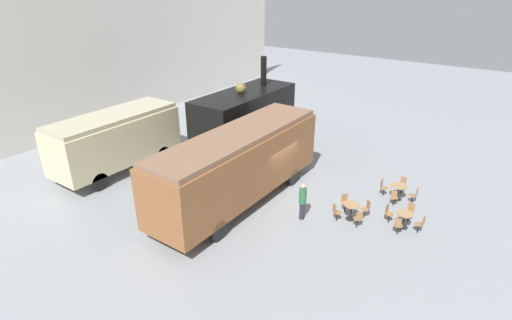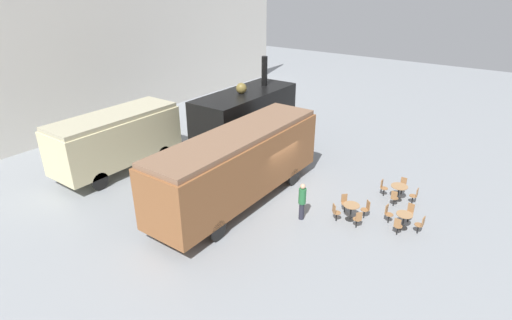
% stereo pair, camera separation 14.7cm
% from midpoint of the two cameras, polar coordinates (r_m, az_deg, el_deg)
% --- Properties ---
extents(ground_plane, '(80.00, 80.00, 0.00)m').
position_cam_midpoint_polar(ground_plane, '(20.86, 2.64, -4.32)').
color(ground_plane, gray).
extents(backdrop_wall, '(44.00, 0.15, 9.00)m').
position_cam_midpoint_polar(backdrop_wall, '(30.36, -23.67, 11.99)').
color(backdrop_wall, silver).
rests_on(backdrop_wall, ground_plane).
extents(passenger_coach_vintage, '(7.26, 2.67, 3.32)m').
position_cam_midpoint_polar(passenger_coach_vintage, '(23.65, -19.59, 3.02)').
color(passenger_coach_vintage, beige).
rests_on(passenger_coach_vintage, ground_plane).
extents(steam_locomotive, '(7.34, 2.74, 5.66)m').
position_cam_midpoint_polar(steam_locomotive, '(24.72, -1.77, 6.35)').
color(steam_locomotive, black).
rests_on(steam_locomotive, ground_plane).
extents(passenger_coach_wooden, '(10.20, 2.67, 3.63)m').
position_cam_midpoint_polar(passenger_coach_wooden, '(18.91, -2.70, -0.39)').
color(passenger_coach_wooden, brown).
rests_on(passenger_coach_wooden, ground_plane).
extents(cafe_table_near, '(0.81, 0.81, 0.77)m').
position_cam_midpoint_polar(cafe_table_near, '(20.94, 19.53, -3.88)').
color(cafe_table_near, black).
rests_on(cafe_table_near, ground_plane).
extents(cafe_table_mid, '(0.74, 0.74, 0.77)m').
position_cam_midpoint_polar(cafe_table_mid, '(18.68, 13.26, -6.73)').
color(cafe_table_mid, black).
rests_on(cafe_table_mid, ground_plane).
extents(cafe_table_far, '(0.71, 0.71, 0.72)m').
position_cam_midpoint_polar(cafe_table_far, '(18.78, 20.21, -7.68)').
color(cafe_table_far, black).
rests_on(cafe_table_far, ground_plane).
extents(cafe_chair_0, '(0.36, 0.36, 0.87)m').
position_cam_midpoint_polar(cafe_chair_0, '(21.12, 17.48, -3.58)').
color(cafe_chair_0, black).
rests_on(cafe_chair_0, ground_plane).
extents(cafe_chair_1, '(0.36, 0.36, 0.87)m').
position_cam_midpoint_polar(cafe_chair_1, '(20.30, 18.94, -4.99)').
color(cafe_chair_1, black).
rests_on(cafe_chair_1, ground_plane).
extents(cafe_chair_2, '(0.36, 0.36, 0.87)m').
position_cam_midpoint_polar(cafe_chair_2, '(20.86, 21.55, -4.59)').
color(cafe_chair_2, black).
rests_on(cafe_chair_2, ground_plane).
extents(cafe_chair_3, '(0.36, 0.36, 0.87)m').
position_cam_midpoint_polar(cafe_chair_3, '(21.66, 20.02, -3.24)').
color(cafe_chair_3, black).
rests_on(cafe_chair_3, ground_plane).
extents(cafe_chair_4, '(0.40, 0.40, 0.87)m').
position_cam_midpoint_polar(cafe_chair_4, '(19.29, 12.37, -5.78)').
color(cafe_chair_4, black).
rests_on(cafe_chair_4, ground_plane).
extents(cafe_chair_5, '(0.40, 0.40, 0.87)m').
position_cam_midpoint_polar(cafe_chair_5, '(18.44, 11.12, -7.18)').
color(cafe_chair_5, black).
rests_on(cafe_chair_5, ground_plane).
extents(cafe_chair_6, '(0.40, 0.40, 0.87)m').
position_cam_midpoint_polar(cafe_chair_6, '(18.15, 14.18, -8.06)').
color(cafe_chair_6, black).
rests_on(cafe_chair_6, ground_plane).
extents(cafe_chair_7, '(0.40, 0.40, 0.87)m').
position_cam_midpoint_polar(cafe_chair_7, '(19.01, 15.30, -6.59)').
color(cafe_chair_7, black).
rests_on(cafe_chair_7, ground_plane).
extents(cafe_chair_8, '(0.36, 0.36, 0.87)m').
position_cam_midpoint_polar(cafe_chair_8, '(19.39, 20.94, -6.77)').
color(cafe_chair_8, black).
rests_on(cafe_chair_8, ground_plane).
extents(cafe_chair_9, '(0.36, 0.36, 0.87)m').
position_cam_midpoint_polar(cafe_chair_9, '(18.96, 18.15, -7.07)').
color(cafe_chair_9, black).
rests_on(cafe_chair_9, ground_plane).
extents(cafe_chair_10, '(0.36, 0.36, 0.87)m').
position_cam_midpoint_polar(cafe_chair_10, '(18.19, 19.42, -8.72)').
color(cafe_chair_10, black).
rests_on(cafe_chair_10, ground_plane).
extents(cafe_chair_11, '(0.36, 0.36, 0.87)m').
position_cam_midpoint_polar(cafe_chair_11, '(18.64, 22.30, -8.36)').
color(cafe_chair_11, black).
rests_on(cafe_chair_11, ground_plane).
extents(visitor_person, '(0.34, 0.34, 1.80)m').
position_cam_midpoint_polar(visitor_person, '(18.12, 6.44, -5.68)').
color(visitor_person, '#262633').
rests_on(visitor_person, ground_plane).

